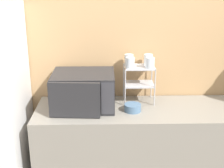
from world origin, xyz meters
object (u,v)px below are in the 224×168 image
at_px(glass_back_left, 129,60).
at_px(glass_front_right, 150,63).
at_px(dish_rack, 139,76).
at_px(glass_front_left, 130,63).
at_px(bowl, 133,108).
at_px(glass_back_right, 148,59).
at_px(microwave, 83,91).

bearing_deg(glass_back_left, glass_front_right, -34.36).
height_order(dish_rack, glass_front_left, glass_front_left).
distance_m(dish_rack, bowl, 0.32).
bearing_deg(bowl, glass_front_left, 95.55).
bearing_deg(dish_rack, glass_front_left, -148.93).
relative_size(glass_back_right, glass_back_left, 1.00).
distance_m(glass_back_right, bowl, 0.49).
bearing_deg(glass_back_right, glass_back_left, 179.85).
bearing_deg(glass_back_right, glass_front_right, -90.12).
relative_size(glass_front_left, bowl, 0.67).
distance_m(glass_back_right, glass_front_right, 0.12).
distance_m(microwave, dish_rack, 0.53).
height_order(glass_front_left, bowl, glass_front_left).
height_order(microwave, glass_front_left, glass_front_left).
xyz_separation_m(microwave, glass_front_right, (0.59, 0.07, 0.23)).
distance_m(dish_rack, glass_front_right, 0.18).
bearing_deg(glass_front_right, dish_rack, 143.61).
relative_size(glass_back_right, bowl, 0.67).
bearing_deg(microwave, glass_front_left, 10.31).
height_order(glass_front_left, glass_back_left, same).
height_order(glass_front_left, glass_back_right, same).
bearing_deg(glass_back_left, glass_back_right, -0.15).
height_order(glass_front_right, bowl, glass_front_right).
relative_size(microwave, glass_back_right, 5.55).
distance_m(microwave, glass_front_right, 0.64).
bearing_deg(glass_front_right, glass_front_left, 176.80).
distance_m(glass_front_left, glass_back_left, 0.11).
xyz_separation_m(glass_front_right, glass_back_left, (-0.18, 0.12, 0.00)).
bearing_deg(glass_back_left, microwave, -155.68).
xyz_separation_m(glass_front_left, glass_back_left, (-0.00, 0.11, 0.00)).
xyz_separation_m(glass_back_right, glass_back_left, (-0.18, 0.00, 0.00)).
xyz_separation_m(glass_back_right, glass_front_right, (-0.00, -0.12, 0.00)).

